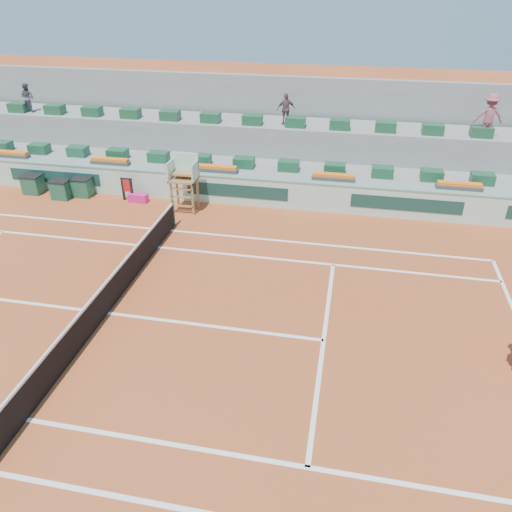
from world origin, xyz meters
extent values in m
plane|color=#A4441F|center=(0.00, 0.00, 0.00)|extent=(90.00, 90.00, 0.00)
cube|color=gray|center=(0.00, 10.70, 0.60)|extent=(36.00, 4.00, 1.20)
cube|color=gray|center=(0.00, 12.30, 1.30)|extent=(36.00, 2.40, 2.60)
cube|color=gray|center=(0.00, 13.90, 2.20)|extent=(36.00, 0.40, 4.40)
cube|color=#DC1C7E|center=(-2.32, 7.84, 0.18)|extent=(0.83, 0.37, 0.37)
imported|color=#52525F|center=(-9.48, 11.84, 3.30)|extent=(0.74, 0.61, 1.40)
imported|color=#704B53|center=(3.51, 11.97, 3.31)|extent=(0.90, 0.61, 1.42)
imported|color=#9C4E5C|center=(12.17, 11.76, 3.51)|extent=(1.20, 0.74, 1.81)
cube|color=white|center=(0.00, 5.49, 0.01)|extent=(23.77, 0.12, 0.01)
cube|color=white|center=(0.00, -4.12, 0.01)|extent=(23.77, 0.12, 0.01)
cube|color=white|center=(0.00, 4.12, 0.01)|extent=(23.77, 0.12, 0.01)
cube|color=white|center=(6.40, 0.00, 0.01)|extent=(0.12, 8.23, 0.01)
cube|color=white|center=(0.00, 0.00, 0.01)|extent=(12.80, 0.12, 0.01)
cube|color=black|center=(0.00, 0.00, 0.46)|extent=(0.03, 11.87, 0.92)
cube|color=white|center=(0.00, 0.00, 0.95)|extent=(0.06, 11.87, 0.07)
cylinder|color=#1E4631|center=(0.00, 5.94, 0.55)|extent=(0.10, 0.10, 1.10)
cube|color=#ACD8C5|center=(0.00, 8.50, 0.60)|extent=(36.00, 0.30, 1.20)
cube|color=gray|center=(0.00, 8.50, 1.23)|extent=(36.00, 0.34, 0.06)
cube|color=#153B34|center=(-6.50, 8.34, 0.65)|extent=(4.40, 0.02, 0.56)
cube|color=#153B34|center=(2.00, 8.34, 0.65)|extent=(4.40, 0.02, 0.56)
cube|color=#153B34|center=(9.00, 8.34, 0.65)|extent=(4.40, 0.02, 0.56)
cube|color=olive|center=(-0.45, 7.05, 0.68)|extent=(0.08, 0.08, 1.35)
cube|color=olive|center=(0.45, 7.05, 0.68)|extent=(0.08, 0.08, 1.35)
cube|color=olive|center=(-0.45, 7.75, 0.68)|extent=(0.08, 0.08, 1.35)
cube|color=olive|center=(0.45, 7.75, 0.68)|extent=(0.08, 0.08, 1.35)
cube|color=olive|center=(0.00, 7.40, 1.39)|extent=(1.10, 0.90, 0.08)
cube|color=#ACD8C5|center=(0.00, 7.78, 1.90)|extent=(1.10, 0.08, 1.00)
cube|color=#ACD8C5|center=(-0.52, 7.40, 1.75)|extent=(0.06, 0.90, 0.80)
cube|color=#ACD8C5|center=(0.52, 7.40, 1.75)|extent=(0.06, 0.90, 0.80)
cube|color=olive|center=(0.00, 7.50, 1.63)|extent=(0.80, 0.60, 0.08)
cube|color=olive|center=(0.00, 7.05, 0.35)|extent=(0.90, 0.08, 0.06)
cube|color=olive|center=(0.00, 7.05, 0.75)|extent=(0.90, 0.08, 0.06)
cube|color=olive|center=(0.00, 7.05, 1.10)|extent=(0.90, 0.08, 0.06)
cube|color=#1A4E30|center=(-10.00, 9.80, 1.42)|extent=(0.90, 0.60, 0.44)
cube|color=#1A4E30|center=(-8.00, 9.80, 1.42)|extent=(0.90, 0.60, 0.44)
cube|color=#1A4E30|center=(-6.00, 9.80, 1.42)|extent=(0.90, 0.60, 0.44)
cube|color=#1A4E30|center=(-4.00, 9.80, 1.42)|extent=(0.90, 0.60, 0.44)
cube|color=#1A4E30|center=(-2.00, 9.80, 1.42)|extent=(0.90, 0.60, 0.44)
cube|color=#1A4E30|center=(0.00, 9.80, 1.42)|extent=(0.90, 0.60, 0.44)
cube|color=#1A4E30|center=(2.00, 9.80, 1.42)|extent=(0.90, 0.60, 0.44)
cube|color=#1A4E30|center=(4.00, 9.80, 1.42)|extent=(0.90, 0.60, 0.44)
cube|color=#1A4E30|center=(6.00, 9.80, 1.42)|extent=(0.90, 0.60, 0.44)
cube|color=#1A4E30|center=(8.00, 9.80, 1.42)|extent=(0.90, 0.60, 0.44)
cube|color=#1A4E30|center=(10.00, 9.80, 1.42)|extent=(0.90, 0.60, 0.44)
cube|color=#1A4E30|center=(12.00, 9.80, 1.42)|extent=(0.90, 0.60, 0.44)
cube|color=#1A4E30|center=(-10.00, 11.70, 2.82)|extent=(0.90, 0.60, 0.44)
cube|color=#1A4E30|center=(-8.00, 11.70, 2.82)|extent=(0.90, 0.60, 0.44)
cube|color=#1A4E30|center=(-6.00, 11.70, 2.82)|extent=(0.90, 0.60, 0.44)
cube|color=#1A4E30|center=(-4.00, 11.70, 2.82)|extent=(0.90, 0.60, 0.44)
cube|color=#1A4E30|center=(-2.00, 11.70, 2.82)|extent=(0.90, 0.60, 0.44)
cube|color=#1A4E30|center=(0.00, 11.70, 2.82)|extent=(0.90, 0.60, 0.44)
cube|color=#1A4E30|center=(2.00, 11.70, 2.82)|extent=(0.90, 0.60, 0.44)
cube|color=#1A4E30|center=(4.00, 11.70, 2.82)|extent=(0.90, 0.60, 0.44)
cube|color=#1A4E30|center=(6.00, 11.70, 2.82)|extent=(0.90, 0.60, 0.44)
cube|color=#1A4E30|center=(8.00, 11.70, 2.82)|extent=(0.90, 0.60, 0.44)
cube|color=#1A4E30|center=(10.00, 11.70, 2.82)|extent=(0.90, 0.60, 0.44)
cube|color=#1A4E30|center=(12.00, 11.70, 2.82)|extent=(0.90, 0.60, 0.44)
cube|color=#444444|center=(-9.00, 9.00, 1.28)|extent=(1.80, 0.36, 0.16)
cube|color=orange|center=(-9.00, 9.00, 1.42)|extent=(1.70, 0.32, 0.12)
cube|color=#444444|center=(-4.00, 9.00, 1.28)|extent=(1.80, 0.36, 0.16)
cube|color=orange|center=(-4.00, 9.00, 1.42)|extent=(1.70, 0.32, 0.12)
cube|color=#444444|center=(1.00, 9.00, 1.28)|extent=(1.80, 0.36, 0.16)
cube|color=orange|center=(1.00, 9.00, 1.42)|extent=(1.70, 0.32, 0.12)
cube|color=#444444|center=(6.00, 9.00, 1.28)|extent=(1.80, 0.36, 0.16)
cube|color=orange|center=(6.00, 9.00, 1.42)|extent=(1.70, 0.32, 0.12)
cube|color=#444444|center=(11.00, 9.00, 1.28)|extent=(1.80, 0.36, 0.16)
cube|color=orange|center=(11.00, 9.00, 1.42)|extent=(1.70, 0.32, 0.12)
cube|color=#194D36|center=(-5.00, 8.00, 0.40)|extent=(0.80, 0.69, 0.80)
cube|color=black|center=(-5.00, 8.00, 0.82)|extent=(0.85, 0.74, 0.04)
cube|color=#194D36|center=(-5.78, 7.56, 0.40)|extent=(0.77, 0.66, 0.80)
cube|color=black|center=(-5.78, 7.56, 0.82)|extent=(0.81, 0.70, 0.04)
cube|color=#194D36|center=(-7.36, 7.86, 0.40)|extent=(0.79, 0.68, 0.80)
cube|color=black|center=(-7.36, 7.86, 0.82)|extent=(0.83, 0.72, 0.04)
cube|color=black|center=(-3.01, 7.92, 0.50)|extent=(0.09, 0.09, 1.00)
cube|color=black|center=(-2.61, 7.92, 0.50)|extent=(0.09, 0.09, 1.00)
cube|color=black|center=(-2.81, 7.92, 1.00)|extent=(0.53, 0.07, 0.06)
cube|color=red|center=(-2.81, 7.90, 0.70)|extent=(0.39, 0.04, 0.56)
camera|label=1|loc=(6.67, -10.87, 8.91)|focal=35.00mm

